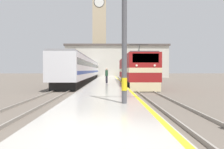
# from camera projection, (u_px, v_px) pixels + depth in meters

# --- Properties ---
(ground_plane) EXTENTS (200.00, 200.00, 0.00)m
(ground_plane) POSITION_uv_depth(u_px,v_px,m) (107.00, 82.00, 35.62)
(ground_plane) COLOR #60564C
(platform) EXTENTS (4.10, 140.00, 0.43)m
(platform) POSITION_uv_depth(u_px,v_px,m) (107.00, 83.00, 30.62)
(platform) COLOR #ADA89E
(platform) RESTS_ON ground
(rail_track_near) EXTENTS (2.83, 140.00, 0.16)m
(rail_track_near) POSITION_uv_depth(u_px,v_px,m) (132.00, 84.00, 30.67)
(rail_track_near) COLOR #60564C
(rail_track_near) RESTS_ON ground
(rail_track_far) EXTENTS (2.84, 140.00, 0.16)m
(rail_track_far) POSITION_uv_depth(u_px,v_px,m) (78.00, 84.00, 30.56)
(rail_track_far) COLOR #60564C
(rail_track_far) RESTS_ON ground
(locomotive_train) EXTENTS (2.92, 17.59, 4.75)m
(locomotive_train) POSITION_uv_depth(u_px,v_px,m) (134.00, 71.00, 27.85)
(locomotive_train) COLOR black
(locomotive_train) RESTS_ON ground
(passenger_train) EXTENTS (2.92, 47.17, 3.87)m
(passenger_train) POSITION_uv_depth(u_px,v_px,m) (87.00, 70.00, 42.59)
(passenger_train) COLOR black
(passenger_train) RESTS_ON ground
(catenary_mast) EXTENTS (2.81, 0.26, 7.30)m
(catenary_mast) POSITION_uv_depth(u_px,v_px,m) (127.00, 24.00, 10.14)
(catenary_mast) COLOR #4C4C51
(catenary_mast) RESTS_ON platform
(person_on_platform) EXTENTS (0.34, 0.34, 1.79)m
(person_on_platform) POSITION_uv_depth(u_px,v_px,m) (107.00, 75.00, 26.40)
(person_on_platform) COLOR #23232D
(person_on_platform) RESTS_ON platform
(clock_tower) EXTENTS (5.39, 5.39, 30.58)m
(clock_tower) POSITION_uv_depth(u_px,v_px,m) (99.00, 27.00, 71.80)
(clock_tower) COLOR tan
(clock_tower) RESTS_ON ground
(station_building) EXTENTS (27.96, 9.05, 8.92)m
(station_building) POSITION_uv_depth(u_px,v_px,m) (117.00, 61.00, 61.38)
(station_building) COLOR beige
(station_building) RESTS_ON ground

